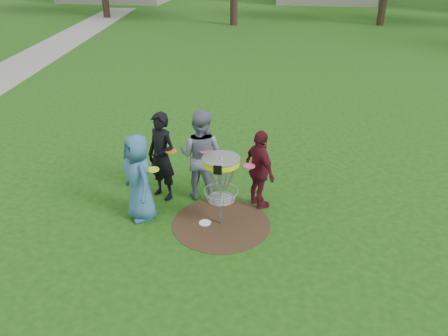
% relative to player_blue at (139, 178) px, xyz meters
% --- Properties ---
extents(ground, '(100.00, 100.00, 0.00)m').
position_rel_player_blue_xyz_m(ground, '(1.50, -0.00, -0.83)').
color(ground, '#19470F').
rests_on(ground, ground).
extents(dirt_patch, '(1.80, 1.80, 0.01)m').
position_rel_player_blue_xyz_m(dirt_patch, '(1.50, -0.00, -0.82)').
color(dirt_patch, '#47331E').
rests_on(dirt_patch, ground).
extents(player_blue, '(0.93, 0.96, 1.66)m').
position_rel_player_blue_xyz_m(player_blue, '(0.00, 0.00, 0.00)').
color(player_blue, '#33628D').
rests_on(player_blue, ground).
extents(player_black, '(0.77, 0.68, 1.78)m').
position_rel_player_blue_xyz_m(player_black, '(0.19, 0.78, 0.06)').
color(player_black, black).
rests_on(player_black, ground).
extents(player_grey, '(0.99, 0.82, 1.84)m').
position_rel_player_blue_xyz_m(player_grey, '(0.95, 0.90, 0.09)').
color(player_grey, slate).
rests_on(player_grey, ground).
extents(player_maroon, '(0.85, 0.97, 1.57)m').
position_rel_player_blue_xyz_m(player_maroon, '(2.11, 0.74, -0.04)').
color(player_maroon, '#54131E').
rests_on(player_maroon, ground).
extents(disc_on_grass, '(0.22, 0.22, 0.02)m').
position_rel_player_blue_xyz_m(disc_on_grass, '(1.21, -0.03, -0.82)').
color(disc_on_grass, white).
rests_on(disc_on_grass, ground).
extents(disc_golf_basket, '(0.66, 0.67, 1.38)m').
position_rel_player_blue_xyz_m(disc_golf_basket, '(1.50, -0.00, 0.19)').
color(disc_golf_basket, '#9EA0A5').
rests_on(disc_golf_basket, ground).
extents(held_discs, '(1.87, 0.88, 0.18)m').
position_rel_player_blue_xyz_m(held_discs, '(0.93, 0.46, 0.22)').
color(held_discs, '#CAFF1C').
rests_on(held_discs, ground).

